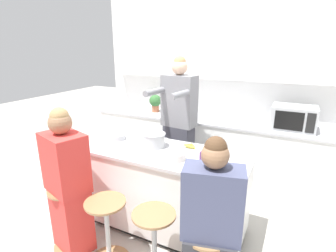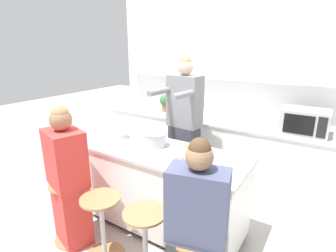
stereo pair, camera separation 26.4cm
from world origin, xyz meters
The scene contains 18 objects.
ground_plane centered at (0.00, 0.00, 0.00)m, with size 16.00×16.00×0.00m, color #B2ADA3.
wall_back centered at (0.00, 1.68, 1.54)m, with size 3.76×0.22×2.70m.
back_counter centered at (0.00, 1.37, 0.45)m, with size 3.49×0.65×0.91m.
kitchen_island centered at (0.00, 0.00, 0.45)m, with size 1.71×0.72×0.89m.
bar_stool_leftmost centered at (-0.68, -0.67, 0.34)m, with size 0.38×0.38×0.64m.
bar_stool_center_left centered at (-0.23, -0.68, 0.34)m, with size 0.38×0.38×0.64m.
bar_stool_center_right centered at (0.23, -0.64, 0.34)m, with size 0.38×0.38×0.64m.
person_cooking centered at (-0.16, 0.70, 0.90)m, with size 0.47×0.61×1.80m.
person_wrapped_blanket centered at (-0.66, -0.68, 0.68)m, with size 0.47×0.39×1.42m.
person_seated_near centered at (0.71, -0.68, 0.62)m, with size 0.44×0.34×1.37m.
cooking_pot centered at (-0.17, 0.07, 0.96)m, with size 0.34×0.25×0.15m.
fruit_bowl centered at (-0.66, 0.08, 0.92)m, with size 0.19×0.19×0.06m.
mixing_bowl_steel centered at (0.17, -0.13, 0.92)m, with size 0.21×0.21×0.07m.
coffee_cup_near centered at (0.45, -0.03, 0.93)m, with size 0.12×0.09×0.08m.
banana_bunch centered at (0.19, 0.21, 0.91)m, with size 0.15×0.11×0.05m.
juice_carton centered at (0.52, -0.28, 0.99)m, with size 0.08×0.08×0.22m.
microwave centered at (1.12, 1.33, 1.05)m, with size 0.52×0.36×0.30m.
potted_plant centered at (-0.87, 1.37, 1.06)m, with size 0.19×0.19×0.27m.
Camera 1 is at (1.12, -2.19, 1.91)m, focal length 28.00 mm.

